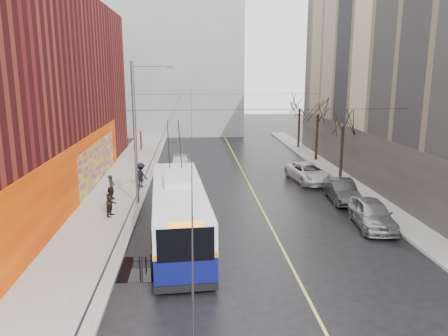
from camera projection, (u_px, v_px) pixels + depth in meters
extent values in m
plane|color=black|center=(259.00, 272.00, 18.68)|extent=(140.00, 140.00, 0.00)
cube|color=gray|center=(116.00, 196.00, 29.77)|extent=(4.00, 60.00, 0.15)
cube|color=gray|center=(359.00, 191.00, 31.00)|extent=(2.00, 60.00, 0.15)
cube|color=#BFB74C|center=(250.00, 187.00, 32.42)|extent=(0.12, 50.00, 0.01)
cube|color=red|center=(78.00, 176.00, 27.26)|extent=(0.08, 28.00, 4.00)
cube|color=#A00590|center=(98.00, 163.00, 33.19)|extent=(0.06, 12.00, 3.20)
cube|color=#4C4742|center=(363.00, 159.00, 32.60)|extent=(0.06, 36.00, 4.00)
cube|color=gray|center=(167.00, 67.00, 60.10)|extent=(20.00, 12.00, 18.00)
cylinder|color=slate|center=(135.00, 136.00, 26.98)|extent=(0.20, 0.20, 9.00)
cube|color=#580E0C|center=(141.00, 140.00, 27.07)|extent=(0.04, 0.60, 1.10)
cylinder|color=slate|center=(152.00, 66.00, 26.16)|extent=(2.40, 0.10, 0.10)
cube|color=slate|center=(171.00, 68.00, 26.26)|extent=(0.50, 0.22, 0.12)
cylinder|color=black|center=(177.00, 102.00, 31.66)|extent=(0.02, 60.00, 0.02)
cylinder|color=black|center=(191.00, 102.00, 31.74)|extent=(0.02, 60.00, 0.02)
cylinder|color=black|center=(244.00, 110.00, 23.13)|extent=(18.00, 0.02, 0.02)
cylinder|color=black|center=(223.00, 94.00, 38.71)|extent=(18.00, 0.02, 0.02)
cylinder|color=black|center=(342.00, 153.00, 34.45)|extent=(0.24, 0.24, 4.20)
cylinder|color=black|center=(317.00, 138.00, 41.24)|extent=(0.24, 0.24, 4.48)
cylinder|color=black|center=(299.00, 129.00, 48.06)|extent=(0.24, 0.24, 4.37)
cube|color=black|center=(141.00, 269.00, 18.96)|extent=(2.49, 2.57, 0.01)
ellipsoid|color=slate|center=(181.00, 103.00, 24.89)|extent=(0.44, 0.20, 0.12)
ellipsoid|color=slate|center=(223.00, 87.00, 26.73)|extent=(0.44, 0.20, 0.12)
ellipsoid|color=slate|center=(178.00, 97.00, 28.10)|extent=(0.44, 0.20, 0.12)
cube|color=#0A0D4D|center=(179.00, 224.00, 21.96)|extent=(3.28, 11.47, 1.41)
cube|color=silver|center=(178.00, 198.00, 21.67)|extent=(3.28, 11.47, 1.23)
cube|color=orange|center=(179.00, 210.00, 21.81)|extent=(3.32, 11.51, 0.21)
cube|color=black|center=(186.00, 245.00, 16.23)|extent=(2.17, 0.20, 1.32)
cube|color=black|center=(174.00, 175.00, 27.18)|extent=(2.17, 0.20, 1.13)
cube|color=black|center=(153.00, 201.00, 21.52)|extent=(0.81, 10.35, 0.94)
cube|color=black|center=(203.00, 199.00, 21.87)|extent=(0.81, 10.35, 0.94)
cube|color=silver|center=(177.00, 179.00, 22.42)|extent=(1.53, 2.92, 0.28)
cube|color=black|center=(187.00, 288.00, 16.58)|extent=(2.45, 0.29, 0.28)
cylinder|color=black|center=(154.00, 265.00, 18.23)|extent=(0.35, 0.96, 0.94)
cylinder|color=black|center=(212.00, 261.00, 18.59)|extent=(0.35, 0.96, 0.94)
cylinder|color=black|center=(155.00, 210.00, 25.52)|extent=(0.35, 0.96, 0.94)
cylinder|color=black|center=(197.00, 208.00, 25.87)|extent=(0.35, 0.96, 0.94)
cylinder|color=black|center=(168.00, 143.00, 25.26)|extent=(0.30, 3.27, 2.32)
cylinder|color=black|center=(180.00, 143.00, 25.36)|extent=(0.30, 3.27, 2.32)
imported|color=#9B9B9F|center=(372.00, 214.00, 23.88)|extent=(2.25, 4.69, 1.54)
imported|color=#2C2B2E|center=(342.00, 191.00, 28.70)|extent=(1.77, 4.42, 1.43)
imported|color=silver|center=(309.00, 173.00, 33.74)|extent=(3.12, 5.45, 1.43)
imported|color=silver|center=(180.00, 163.00, 36.79)|extent=(1.98, 4.73, 1.60)
imported|color=black|center=(111.00, 187.00, 28.62)|extent=(0.52, 0.67, 1.62)
imported|color=black|center=(112.00, 201.00, 25.26)|extent=(0.85, 0.99, 1.74)
imported|color=black|center=(141.00, 175.00, 31.58)|extent=(1.32, 1.26, 1.79)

